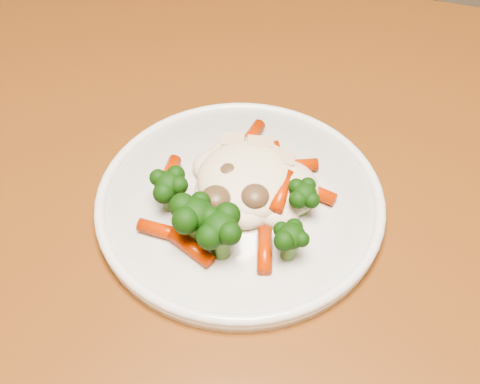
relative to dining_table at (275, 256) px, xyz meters
The scene contains 3 objects.
dining_table is the anchor object (origin of this frame).
plate 0.12m from the dining_table, 116.59° to the right, with size 0.26×0.26×0.01m, color white.
meal 0.14m from the dining_table, 106.92° to the right, with size 0.17×0.17×0.04m.
Camera 1 is at (0.19, -0.55, 1.16)m, focal length 45.00 mm.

